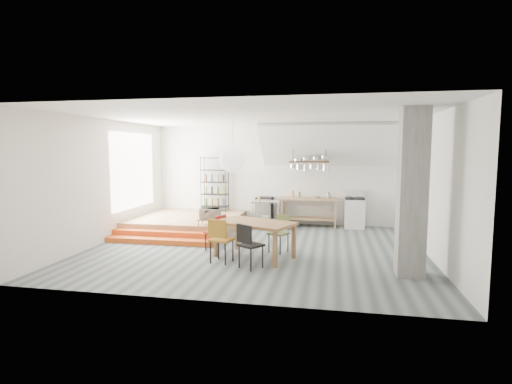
% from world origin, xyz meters
% --- Properties ---
extents(floor, '(8.00, 8.00, 0.00)m').
position_xyz_m(floor, '(0.00, 0.00, 0.00)').
color(floor, '#4D5559').
rests_on(floor, ground).
extents(wall_back, '(8.00, 0.04, 3.20)m').
position_xyz_m(wall_back, '(0.00, 3.50, 1.60)').
color(wall_back, silver).
rests_on(wall_back, ground).
extents(wall_left, '(0.04, 7.00, 3.20)m').
position_xyz_m(wall_left, '(-4.00, 0.00, 1.60)').
color(wall_left, silver).
rests_on(wall_left, ground).
extents(wall_right, '(0.04, 7.00, 3.20)m').
position_xyz_m(wall_right, '(4.00, 0.00, 1.60)').
color(wall_right, silver).
rests_on(wall_right, ground).
extents(ceiling, '(8.00, 7.00, 0.02)m').
position_xyz_m(ceiling, '(0.00, 0.00, 3.20)').
color(ceiling, white).
rests_on(ceiling, wall_back).
extents(slope_ceiling, '(4.40, 1.44, 1.32)m').
position_xyz_m(slope_ceiling, '(1.80, 2.90, 2.55)').
color(slope_ceiling, white).
rests_on(slope_ceiling, wall_back).
extents(window_pane, '(0.02, 2.50, 2.20)m').
position_xyz_m(window_pane, '(-3.98, 1.50, 1.80)').
color(window_pane, white).
rests_on(window_pane, wall_left).
extents(platform, '(3.00, 3.00, 0.40)m').
position_xyz_m(platform, '(-2.50, 2.00, 0.20)').
color(platform, '#916748').
rests_on(platform, ground).
extents(step_lower, '(3.00, 0.35, 0.13)m').
position_xyz_m(step_lower, '(-2.50, 0.05, 0.07)').
color(step_lower, '#D85419').
rests_on(step_lower, ground).
extents(step_upper, '(3.00, 0.35, 0.27)m').
position_xyz_m(step_upper, '(-2.50, 0.40, 0.13)').
color(step_upper, '#D85419').
rests_on(step_upper, ground).
extents(concrete_column, '(0.50, 0.50, 3.20)m').
position_xyz_m(concrete_column, '(3.30, -1.50, 1.60)').
color(concrete_column, slate).
rests_on(concrete_column, ground).
extents(kitchen_counter, '(1.80, 0.60, 0.91)m').
position_xyz_m(kitchen_counter, '(1.10, 3.15, 0.63)').
color(kitchen_counter, '#916748').
rests_on(kitchen_counter, ground).
extents(stove, '(0.60, 0.60, 1.18)m').
position_xyz_m(stove, '(2.50, 3.16, 0.48)').
color(stove, white).
rests_on(stove, ground).
extents(pot_rack, '(1.20, 0.50, 1.43)m').
position_xyz_m(pot_rack, '(1.13, 2.92, 1.98)').
color(pot_rack, '#3A2617').
rests_on(pot_rack, ceiling).
extents(wire_shelving, '(0.88, 0.38, 1.80)m').
position_xyz_m(wire_shelving, '(-2.00, 3.20, 1.33)').
color(wire_shelving, black).
rests_on(wire_shelving, platform).
extents(microwave_shelf, '(0.60, 0.40, 0.16)m').
position_xyz_m(microwave_shelf, '(-1.40, 0.75, 0.55)').
color(microwave_shelf, '#916748').
rests_on(microwave_shelf, platform).
extents(paper_lantern, '(0.60, 0.60, 0.60)m').
position_xyz_m(paper_lantern, '(-0.43, -0.58, 2.20)').
color(paper_lantern, white).
rests_on(paper_lantern, ceiling).
extents(dining_table, '(1.96, 1.55, 0.82)m').
position_xyz_m(dining_table, '(0.13, -0.81, 0.73)').
color(dining_table, brown).
rests_on(dining_table, ground).
extents(chair_mustard, '(0.52, 0.52, 0.96)m').
position_xyz_m(chair_mustard, '(-0.50, -1.39, 0.57)').
color(chair_mustard, '#9D691A').
rests_on(chair_mustard, ground).
extents(chair_black, '(0.59, 0.59, 0.92)m').
position_xyz_m(chair_black, '(0.17, -1.67, 0.55)').
color(chair_black, black).
rests_on(chair_black, ground).
extents(chair_olive, '(0.54, 0.54, 0.88)m').
position_xyz_m(chair_olive, '(0.63, -0.18, 0.52)').
color(chair_olive, '#505F2D').
rests_on(chair_olive, ground).
extents(chair_red, '(0.53, 0.53, 0.87)m').
position_xyz_m(chair_red, '(-0.85, -0.41, 0.52)').
color(chair_red, red).
rests_on(chair_red, ground).
extents(rolling_cart, '(0.92, 0.59, 0.85)m').
position_xyz_m(rolling_cart, '(-0.20, 2.54, 0.55)').
color(rolling_cart, silver).
rests_on(rolling_cart, ground).
extents(mini_fridge, '(0.52, 0.52, 0.89)m').
position_xyz_m(mini_fridge, '(-0.34, 3.20, 0.44)').
color(mini_fridge, black).
rests_on(mini_fridge, ground).
extents(microwave, '(0.54, 0.38, 0.29)m').
position_xyz_m(microwave, '(-1.40, 0.75, 0.71)').
color(microwave, beige).
rests_on(microwave, microwave_shelf).
extents(bowl, '(0.24, 0.24, 0.05)m').
position_xyz_m(bowl, '(1.37, 3.10, 0.93)').
color(bowl, silver).
rests_on(bowl, kitchen_counter).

